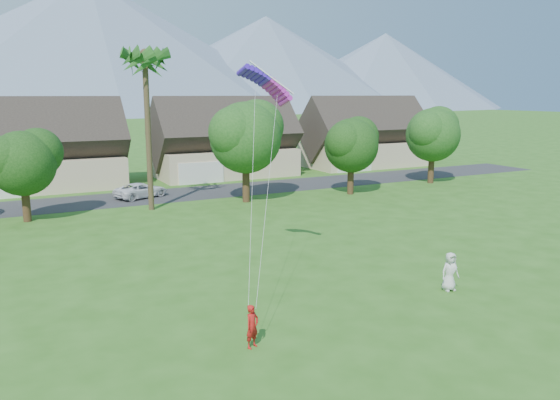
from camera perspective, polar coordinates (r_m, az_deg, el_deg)
ground at (r=20.66m, az=13.24°, el=-15.23°), size 500.00×500.00×0.00m
street at (r=50.31m, az=-12.59°, el=0.40°), size 90.00×7.00×0.01m
kite_flyer at (r=20.19m, az=-2.92°, el=-13.05°), size 0.70×0.60×1.61m
watcher at (r=26.80m, az=17.34°, el=-7.15°), size 0.97×0.70×1.83m
parked_car at (r=49.84m, az=-14.32°, el=1.00°), size 5.28×3.91×1.33m
mountain_ridge at (r=275.61m, az=-23.14°, el=14.32°), size 540.00×240.00×70.00m
houses_row at (r=58.62m, az=-14.51°, el=5.18°), size 72.75×8.19×8.86m
tree_row at (r=43.51m, az=-12.26°, el=5.29°), size 62.27×6.67×8.45m
fan_palm at (r=43.76m, az=-13.96°, el=14.32°), size 3.00×3.00×13.80m
parafoil_kite at (r=26.65m, az=-1.41°, el=12.23°), size 2.89×1.23×0.50m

